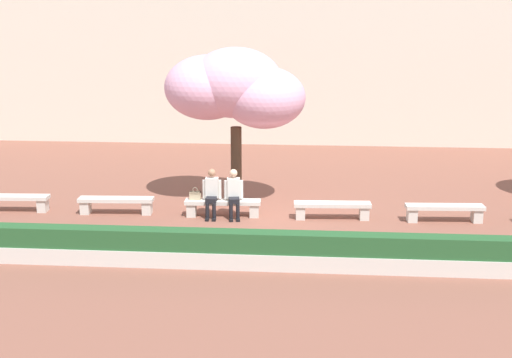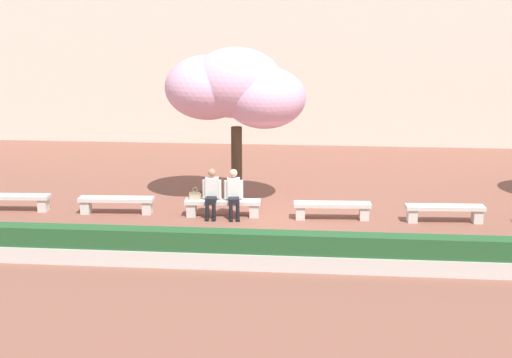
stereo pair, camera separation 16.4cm
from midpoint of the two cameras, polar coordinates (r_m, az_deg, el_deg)
The scene contains 12 objects.
ground_plane at distance 19.02m, azimuth 1.94°, elevation -3.11°, with size 100.00×100.00×0.00m, color brown.
building_facade at distance 31.08m, azimuth 3.54°, elevation 13.14°, with size 33.19×4.00×10.69m, color beige.
stone_bench_west_end at distance 20.68m, azimuth -18.65°, elevation -1.59°, with size 2.04×0.53×0.45m.
stone_bench_near_west at distance 19.68m, azimuth -10.87°, elevation -1.85°, with size 2.04×0.53×0.45m.
stone_bench_center at distance 19.07m, azimuth -2.43°, elevation -2.10°, with size 2.04×0.53×0.45m.
stone_bench_near_east at distance 18.90m, azimuth 6.37°, elevation -2.31°, with size 2.04×0.53×0.45m.
stone_bench_east_end at distance 19.18m, azimuth 15.11°, elevation -2.46°, with size 2.04×0.53×0.45m.
person_seated_left at distance 18.96m, azimuth -3.32°, elevation -0.98°, with size 0.51×0.69×1.29m.
person_seated_right at distance 18.89m, azimuth -1.55°, elevation -1.03°, with size 0.50×0.72×1.29m.
handbag at distance 19.10m, azimuth -4.65°, elevation -1.27°, with size 0.30×0.15×0.34m.
cherry_tree_main at distance 19.99m, azimuth -1.52°, elevation 7.22°, with size 3.98×2.80×4.42m.
planter_hedge_foreground at distance 15.22m, azimuth 1.04°, elevation -5.76°, with size 20.60×0.50×0.80m.
Camera 2 is at (1.18, -18.22, 5.30)m, focal length 50.00 mm.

